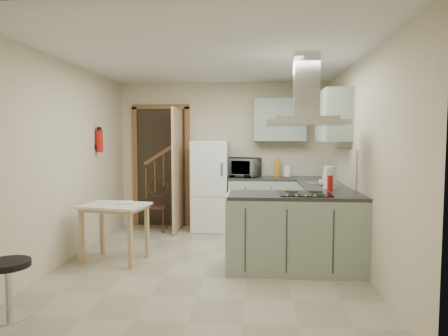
# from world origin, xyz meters

# --- Properties ---
(floor) EXTENTS (4.20, 4.20, 0.00)m
(floor) POSITION_xyz_m (0.00, 0.00, 0.00)
(floor) COLOR tan
(floor) RESTS_ON ground
(ceiling) EXTENTS (4.20, 4.20, 0.00)m
(ceiling) POSITION_xyz_m (0.00, 0.00, 2.50)
(ceiling) COLOR silver
(ceiling) RESTS_ON back_wall
(back_wall) EXTENTS (3.60, 0.00, 3.60)m
(back_wall) POSITION_xyz_m (0.00, 2.10, 1.25)
(back_wall) COLOR beige
(back_wall) RESTS_ON floor
(left_wall) EXTENTS (0.00, 4.20, 4.20)m
(left_wall) POSITION_xyz_m (-1.80, 0.00, 1.25)
(left_wall) COLOR beige
(left_wall) RESTS_ON floor
(right_wall) EXTENTS (0.00, 4.20, 4.20)m
(right_wall) POSITION_xyz_m (1.80, 0.00, 1.25)
(right_wall) COLOR beige
(right_wall) RESTS_ON floor
(doorway) EXTENTS (1.10, 0.12, 2.10)m
(doorway) POSITION_xyz_m (-1.10, 2.07, 1.05)
(doorway) COLOR brown
(doorway) RESTS_ON floor
(fridge) EXTENTS (0.60, 0.60, 1.50)m
(fridge) POSITION_xyz_m (-0.20, 1.80, 0.75)
(fridge) COLOR white
(fridge) RESTS_ON floor
(counter_back) EXTENTS (1.08, 0.60, 0.90)m
(counter_back) POSITION_xyz_m (0.66, 1.80, 0.45)
(counter_back) COLOR #9EB2A0
(counter_back) RESTS_ON floor
(counter_right) EXTENTS (0.60, 1.95, 0.90)m
(counter_right) POSITION_xyz_m (1.50, 1.12, 0.45)
(counter_right) COLOR #9EB2A0
(counter_right) RESTS_ON floor
(splashback) EXTENTS (1.68, 0.02, 0.50)m
(splashback) POSITION_xyz_m (0.96, 2.09, 1.15)
(splashback) COLOR beige
(splashback) RESTS_ON counter_back
(wall_cabinet_back) EXTENTS (0.85, 0.35, 0.70)m
(wall_cabinet_back) POSITION_xyz_m (0.95, 1.93, 1.85)
(wall_cabinet_back) COLOR #9EB2A0
(wall_cabinet_back) RESTS_ON back_wall
(wall_cabinet_right) EXTENTS (0.35, 0.90, 0.70)m
(wall_cabinet_right) POSITION_xyz_m (1.62, 0.85, 1.85)
(wall_cabinet_right) COLOR #9EB2A0
(wall_cabinet_right) RESTS_ON right_wall
(peninsula) EXTENTS (1.55, 0.65, 0.90)m
(peninsula) POSITION_xyz_m (1.02, -0.18, 0.45)
(peninsula) COLOR #9EB2A0
(peninsula) RESTS_ON floor
(hob) EXTENTS (0.58, 0.50, 0.01)m
(hob) POSITION_xyz_m (1.12, -0.18, 0.91)
(hob) COLOR black
(hob) RESTS_ON peninsula
(extractor_hood) EXTENTS (0.90, 0.55, 0.10)m
(extractor_hood) POSITION_xyz_m (1.12, -0.18, 1.72)
(extractor_hood) COLOR silver
(extractor_hood) RESTS_ON ceiling
(sink) EXTENTS (0.45, 0.40, 0.01)m
(sink) POSITION_xyz_m (1.50, 0.95, 0.91)
(sink) COLOR silver
(sink) RESTS_ON counter_right
(fire_extinguisher) EXTENTS (0.10, 0.10, 0.32)m
(fire_extinguisher) POSITION_xyz_m (-1.74, 0.90, 1.50)
(fire_extinguisher) COLOR #B2140F
(fire_extinguisher) RESTS_ON left_wall
(drop_leaf_table) EXTENTS (0.86, 0.70, 0.72)m
(drop_leaf_table) POSITION_xyz_m (-1.20, -0.01, 0.36)
(drop_leaf_table) COLOR tan
(drop_leaf_table) RESTS_ON floor
(bentwood_chair) EXTENTS (0.37, 0.37, 0.81)m
(bentwood_chair) POSITION_xyz_m (-1.09, 1.66, 0.40)
(bentwood_chair) COLOR #4D2F19
(bentwood_chair) RESTS_ON floor
(stool) EXTENTS (0.48, 0.48, 0.50)m
(stool) POSITION_xyz_m (-1.55, -1.64, 0.25)
(stool) COLOR black
(stool) RESTS_ON floor
(microwave) EXTENTS (0.67, 0.57, 0.32)m
(microwave) POSITION_xyz_m (0.32, 1.86, 1.06)
(microwave) COLOR black
(microwave) RESTS_ON counter_back
(kettle) EXTENTS (0.15, 0.15, 0.20)m
(kettle) POSITION_xyz_m (1.08, 1.79, 1.00)
(kettle) COLOR white
(kettle) RESTS_ON counter_back
(cereal_box) EXTENTS (0.09, 0.20, 0.30)m
(cereal_box) POSITION_xyz_m (0.92, 1.99, 1.05)
(cereal_box) COLOR #C18516
(cereal_box) RESTS_ON counter_back
(soap_bottle) EXTENTS (0.08, 0.08, 0.17)m
(soap_bottle) POSITION_xyz_m (1.60, 1.21, 0.99)
(soap_bottle) COLOR silver
(soap_bottle) RESTS_ON counter_right
(paper_towel) EXTENTS (0.14, 0.14, 0.30)m
(paper_towel) POSITION_xyz_m (1.48, 0.31, 1.05)
(paper_towel) COLOR white
(paper_towel) RESTS_ON counter_right
(cup) EXTENTS (0.13, 0.13, 0.09)m
(cup) POSITION_xyz_m (1.47, 0.67, 0.94)
(cup) COLOR silver
(cup) RESTS_ON counter_right
(red_bottle) EXTENTS (0.08, 0.08, 0.19)m
(red_bottle) POSITION_xyz_m (1.46, 0.09, 1.00)
(red_bottle) COLOR red
(red_bottle) RESTS_ON peninsula
(book) EXTENTS (0.22, 0.27, 0.10)m
(book) POSITION_xyz_m (-1.17, 0.06, 0.77)
(book) COLOR brown
(book) RESTS_ON drop_leaf_table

